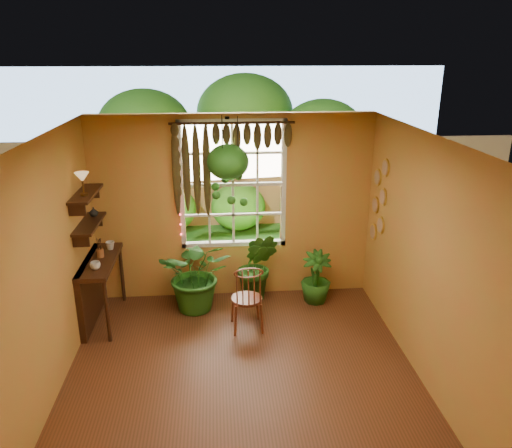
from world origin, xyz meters
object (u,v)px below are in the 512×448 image
(windsor_chair, at_px, (247,308))
(potted_plant_mid, at_px, (257,266))
(counter_ledge, at_px, (94,283))
(potted_plant_left, at_px, (197,274))
(hanging_basket, at_px, (228,168))

(windsor_chair, distance_m, potted_plant_mid, 0.87)
(counter_ledge, xyz_separation_m, potted_plant_left, (1.38, 0.20, -0.00))
(potted_plant_left, distance_m, hanging_basket, 1.55)
(counter_ledge, distance_m, hanging_basket, 2.37)
(counter_ledge, bearing_deg, windsor_chair, -11.14)
(potted_plant_left, bearing_deg, windsor_chair, -42.42)
(windsor_chair, xyz_separation_m, potted_plant_mid, (0.20, 0.81, 0.22))
(counter_ledge, height_order, potted_plant_left, potted_plant_left)
(windsor_chair, bearing_deg, potted_plant_left, 133.52)
(counter_ledge, bearing_deg, potted_plant_left, 8.33)
(potted_plant_left, bearing_deg, potted_plant_mid, 13.83)
(potted_plant_mid, xyz_separation_m, hanging_basket, (-0.40, -0.07, 1.48))
(counter_ledge, relative_size, windsor_chair, 1.10)
(counter_ledge, relative_size, potted_plant_left, 1.09)
(potted_plant_left, height_order, hanging_basket, hanging_basket)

